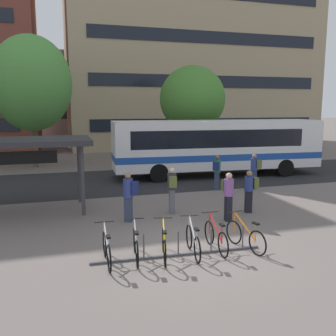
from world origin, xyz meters
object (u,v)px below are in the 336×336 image
city_bus (218,145)px  transit_shelter (14,145)px  commuter_olive_pack_5 (250,188)px  commuter_navy_pack_2 (217,170)px  commuter_olive_pack_3 (172,187)px  parked_bicycle_red_4 (216,237)px  commuter_olive_pack_0 (255,169)px  parked_bicycle_yellow_2 (164,245)px  commuter_navy_pack_4 (129,194)px  commuter_olive_pack_1 (228,193)px  parked_bicycle_silver_3 (193,242)px  parked_bicycle_silver_1 (136,246)px  parked_bicycle_orange_5 (245,236)px  parked_bicycle_white_0 (107,250)px  street_tree_0 (31,84)px  street_tree_2 (192,99)px

city_bus → transit_shelter: (-10.51, -5.07, 0.84)m
commuter_olive_pack_5 → transit_shelter: bearing=-0.9°
commuter_navy_pack_2 → commuter_olive_pack_3: size_ratio=0.96×
parked_bicycle_red_4 → commuter_olive_pack_0: commuter_olive_pack_0 is taller
parked_bicycle_yellow_2 → commuter_navy_pack_4: (-0.28, 3.48, 0.63)m
commuter_olive_pack_1 → transit_shelter: bearing=-112.6°
city_bus → parked_bicycle_yellow_2: city_bus is taller
commuter_navy_pack_2 → commuter_olive_pack_0: bearing=-63.5°
parked_bicycle_yellow_2 → commuter_olive_pack_3: commuter_olive_pack_3 is taller
parked_bicycle_silver_3 → commuter_navy_pack_4: commuter_navy_pack_4 is taller
transit_shelter → commuter_olive_pack_3: (5.60, -1.72, -1.59)m
commuter_olive_pack_0 → commuter_navy_pack_2: bearing=32.8°
parked_bicycle_silver_1 → transit_shelter: (-3.41, 5.59, 2.23)m
parked_bicycle_orange_5 → commuter_navy_pack_4: size_ratio=0.97×
parked_bicycle_white_0 → transit_shelter: (-2.64, 5.66, 2.23)m
commuter_olive_pack_0 → commuter_olive_pack_1: bearing=93.7°
transit_shelter → parked_bicycle_orange_5: bearing=-41.5°
commuter_olive_pack_1 → street_tree_0: bearing=-153.0°
commuter_olive_pack_3 → city_bus: bearing=-26.5°
parked_bicycle_yellow_2 → parked_bicycle_orange_5: (2.39, -0.01, 0.00)m
commuter_olive_pack_0 → commuter_navy_pack_4: bearing=69.4°
parked_bicycle_white_0 → commuter_olive_pack_1: size_ratio=1.00×
parked_bicycle_silver_1 → commuter_olive_pack_3: size_ratio=0.97×
commuter_olive_pack_3 → parked_bicycle_white_0: bearing=152.5°
commuter_navy_pack_4 → street_tree_2: size_ratio=0.26×
parked_bicycle_silver_3 → commuter_olive_pack_5: size_ratio=1.06×
parked_bicycle_orange_5 → street_tree_2: 17.08m
parked_bicycle_silver_1 → parked_bicycle_orange_5: size_ratio=1.01×
city_bus → parked_bicycle_silver_3: bearing=-113.8°
parked_bicycle_white_0 → parked_bicycle_red_4: same height
parked_bicycle_red_4 → parked_bicycle_orange_5: 0.85m
parked_bicycle_yellow_2 → parked_bicycle_silver_3: size_ratio=0.98×
street_tree_0 → parked_bicycle_yellow_2: bearing=-76.8°
commuter_olive_pack_3 → transit_shelter: bearing=82.3°
parked_bicycle_white_0 → commuter_olive_pack_0: commuter_olive_pack_0 is taller
city_bus → commuter_navy_pack_2: 3.98m
commuter_olive_pack_3 → commuter_navy_pack_4: commuter_olive_pack_3 is taller
commuter_olive_pack_1 → commuter_navy_pack_2: commuter_olive_pack_1 is taller
transit_shelter → commuter_olive_pack_0: 10.90m
transit_shelter → commuter_olive_pack_0: size_ratio=3.23×
parked_bicycle_silver_1 → street_tree_2: size_ratio=0.25×
transit_shelter → street_tree_2: street_tree_2 is taller
parked_bicycle_yellow_2 → street_tree_2: (6.64, 16.01, 4.12)m
parked_bicycle_silver_1 → parked_bicycle_silver_3: 1.55m
transit_shelter → parked_bicycle_silver_1: bearing=-58.7°
transit_shelter → commuter_navy_pack_2: (8.86, 1.53, -1.63)m
commuter_olive_pack_5 → parked_bicycle_orange_5: bearing=74.7°
city_bus → commuter_navy_pack_4: size_ratio=6.91×
commuter_olive_pack_3 → street_tree_0: street_tree_0 is taller
parked_bicycle_white_0 → parked_bicycle_orange_5: (3.89, -0.09, 0.00)m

